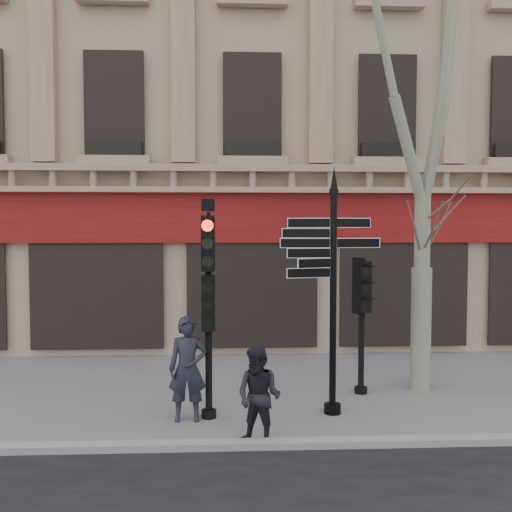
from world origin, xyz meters
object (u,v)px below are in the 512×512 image
(fingerpost, at_px, (333,249))
(plane_tree, at_px, (425,54))
(traffic_signal_main, at_px, (208,281))
(traffic_signal_secondary, at_px, (362,301))
(pedestrian_b, at_px, (259,397))
(pedestrian_a, at_px, (188,369))

(fingerpost, height_order, plane_tree, plane_tree)
(fingerpost, height_order, traffic_signal_main, fingerpost)
(traffic_signal_secondary, xyz_separation_m, pedestrian_b, (-2.21, -2.67, -1.10))
(plane_tree, bearing_deg, pedestrian_a, -159.95)
(pedestrian_a, bearing_deg, plane_tree, 18.69)
(traffic_signal_secondary, height_order, pedestrian_a, traffic_signal_secondary)
(traffic_signal_secondary, bearing_deg, pedestrian_b, -147.12)
(traffic_signal_main, relative_size, pedestrian_a, 2.11)
(fingerpost, height_order, pedestrian_b, fingerpost)
(plane_tree, bearing_deg, fingerpost, -145.31)
(plane_tree, distance_m, pedestrian_b, 7.60)
(traffic_signal_main, relative_size, plane_tree, 0.39)
(fingerpost, bearing_deg, traffic_signal_main, -176.75)
(pedestrian_a, bearing_deg, fingerpost, 4.22)
(traffic_signal_main, bearing_deg, pedestrian_b, -56.93)
(plane_tree, bearing_deg, traffic_signal_secondary, -169.04)
(plane_tree, height_order, pedestrian_a, plane_tree)
(pedestrian_b, bearing_deg, plane_tree, 68.94)
(fingerpost, bearing_deg, pedestrian_a, -174.48)
(traffic_signal_main, bearing_deg, plane_tree, 21.90)
(traffic_signal_main, height_order, pedestrian_b, traffic_signal_main)
(traffic_signal_secondary, distance_m, pedestrian_b, 3.63)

